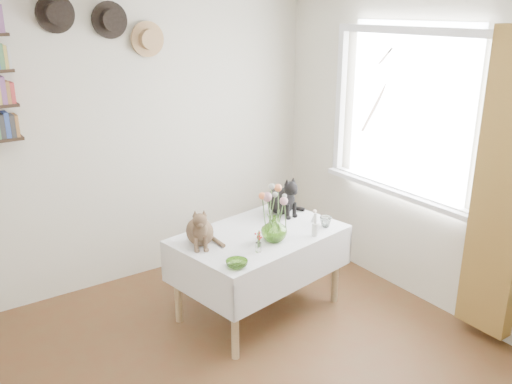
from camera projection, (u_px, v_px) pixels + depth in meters
room at (258, 234)px, 2.64m from camera, size 4.08×4.58×2.58m
window at (405, 127)px, 4.27m from camera, size 0.12×1.52×1.32m
curtain at (503, 189)px, 3.59m from camera, size 0.12×0.38×2.10m
dining_table at (259, 253)px, 4.16m from camera, size 1.37×1.01×0.67m
tabby_cat at (199, 224)px, 3.86m from camera, size 0.30×0.33×0.31m
black_cat at (281, 194)px, 4.44m from camera, size 0.24×0.30×0.34m
flower_vase at (274, 228)px, 3.94m from camera, size 0.25×0.25×0.20m
green_bowl at (237, 264)px, 3.56m from camera, size 0.16×0.16×0.05m
drinking_glass at (326, 222)px, 4.21m from camera, size 0.10×0.10×0.09m
candlestick at (315, 228)px, 4.04m from camera, size 0.05×0.05×0.18m
berry_jar at (258, 242)px, 3.77m from camera, size 0.04×0.04×0.17m
porcelain_figurine at (314, 216)px, 4.31m from camera, size 0.05×0.05×0.10m
flower_bouquet at (274, 197)px, 3.87m from camera, size 0.17×0.13×0.39m
wall_hats at (107, 25)px, 4.11m from camera, size 0.98×0.09×0.48m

